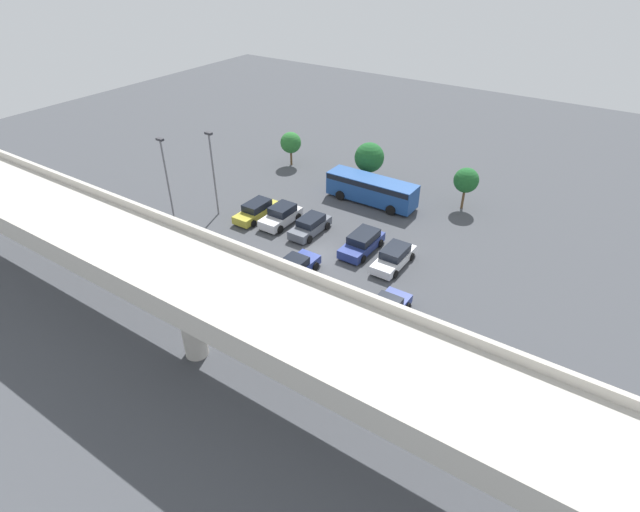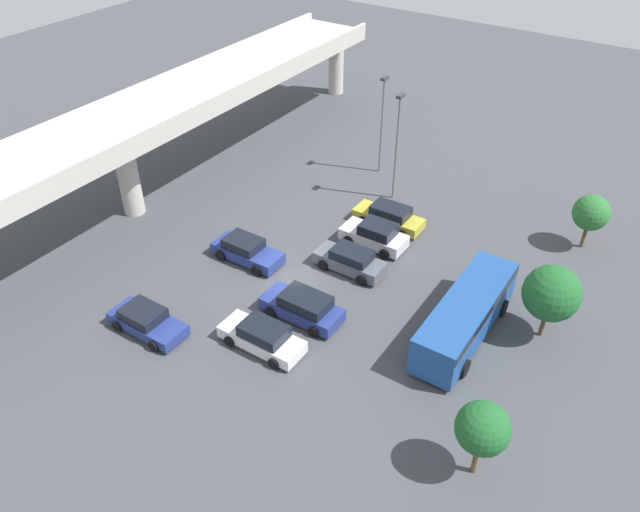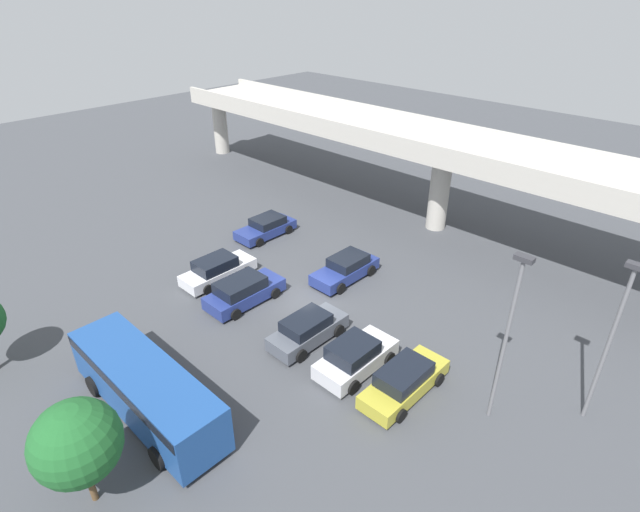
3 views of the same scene
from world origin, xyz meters
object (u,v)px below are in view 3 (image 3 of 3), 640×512
Objects in this scene: lamp_post_mid_lot at (508,329)px; lamp_post_near_aisle at (612,333)px; parked_car_0 at (266,227)px; parked_car_3 at (346,268)px; tree_front_centre at (77,443)px; parked_car_1 at (217,270)px; parked_car_2 at (244,291)px; parked_car_6 at (404,381)px; parked_car_5 at (355,357)px; shuttle_bus at (145,385)px; parked_car_4 at (308,330)px.

lamp_post_near_aisle is at bearing 43.25° from lamp_post_mid_lot.
parked_car_3 reaches higher than parked_car_0.
lamp_post_mid_lot reaches higher than tree_front_centre.
lamp_post_mid_lot is (17.63, 1.51, 3.94)m from parked_car_1.
parked_car_2 reaches higher than parked_car_1.
parked_car_2 is 0.98× the size of parked_car_6.
parked_car_5 is at bearing 44.33° from parked_car_3.
lamp_post_mid_lot is at bearing -136.89° from shuttle_bus.
parked_car_3 is at bearing -85.44° from shuttle_bus.
parked_car_4 is 1.03× the size of parked_car_5.
parked_car_6 is at bearing -90.01° from parked_car_1.
parked_car_0 is 0.94× the size of parked_car_6.
parked_car_5 is at bearing -162.93° from lamp_post_mid_lot.
lamp_post_near_aisle is (6.45, 4.33, 3.78)m from parked_car_6.
parked_car_3 is 18.32m from tree_front_centre.
parked_car_3 is 0.61× the size of lamp_post_near_aisle.
shuttle_bus is (9.30, -14.73, 0.86)m from parked_car_0.
parked_car_6 is 5.45m from lamp_post_mid_lot.
parked_car_5 is 9.54m from shuttle_bus.
lamp_post_mid_lot is (14.48, 1.96, 3.89)m from parked_car_2.
parked_car_0 is at bearing 65.22° from parked_car_5.
parked_car_2 is (5.63, -6.57, 0.10)m from parked_car_0.
parked_car_3 is (8.16, -0.46, 0.05)m from parked_car_0.
parked_car_0 is 17.44m from shuttle_bus.
parked_car_4 is at bearing -168.33° from lamp_post_mid_lot.
tree_front_centre is at bearing -176.19° from parked_car_4.
lamp_post_mid_lot is at bearing -85.09° from parked_car_1.
shuttle_bus is at bearing 4.56° from parked_car_3.
parked_car_1 is 1.07× the size of tree_front_centre.
shuttle_bus reaches higher than parked_car_0.
shuttle_bus is at bearing -136.86° from lamp_post_near_aisle.
lamp_post_near_aisle is 20.16m from tree_front_centre.
parked_car_2 reaches higher than parked_car_6.
parked_car_1 is at bearing -175.09° from lamp_post_mid_lot.
parked_car_5 is 12.26m from tree_front_centre.
lamp_post_mid_lot is at bearing -82.31° from parked_car_2.
parked_car_5 is at bearing -119.87° from shuttle_bus.
lamp_post_mid_lot reaches higher than parked_car_4.
shuttle_bus is at bearing 32.26° from parked_car_0.
parked_car_1 is at bearing 89.99° from parked_car_6.
lamp_post_near_aisle is at bearing 84.89° from parked_car_3.
parked_car_0 is at bearing 58.96° from parked_car_4.
parked_car_6 is at bearing 69.78° from parked_car_0.
lamp_post_mid_lot is (11.94, -4.15, 3.94)m from parked_car_3.
parked_car_6 reaches higher than parked_car_0.
lamp_post_mid_lot is 1.77× the size of tree_front_centre.
tree_front_centre reaches higher than parked_car_6.
parked_car_0 is 17.74m from parked_car_6.
lamp_post_mid_lot reaches higher than parked_car_0.
parked_car_2 is 0.60× the size of lamp_post_mid_lot.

